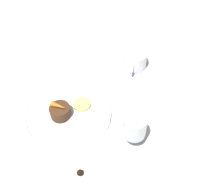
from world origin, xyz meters
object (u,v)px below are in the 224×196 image
object	(u,v)px
dinner_plate	(68,115)
dessert_cake	(60,112)
coffee_cup	(134,59)
wine_glass	(135,128)
fork	(90,77)

from	to	relation	value
dinner_plate	dessert_cake	size ratio (longest dim) A/B	4.33
dessert_cake	coffee_cup	bearing A→B (deg)	144.98
dessert_cake	dinner_plate	bearing A→B (deg)	118.82
dinner_plate	wine_glass	size ratio (longest dim) A/B	2.35
wine_glass	fork	size ratio (longest dim) A/B	0.62
coffee_cup	wine_glass	xyz separation A→B (m)	(0.31, 0.04, 0.03)
wine_glass	dinner_plate	bearing A→B (deg)	-102.95
dinner_plate	dessert_cake	bearing A→B (deg)	-61.18
dinner_plate	coffee_cup	world-z (taller)	coffee_cup
coffee_cup	wine_glass	size ratio (longest dim) A/B	0.99
fork	coffee_cup	bearing A→B (deg)	118.25
dinner_plate	dessert_cake	world-z (taller)	dessert_cake
coffee_cup	dessert_cake	xyz separation A→B (m)	(0.27, -0.19, -0.01)
coffee_cup	fork	xyz separation A→B (m)	(0.08, -0.15, -0.04)
coffee_cup	fork	distance (m)	0.17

